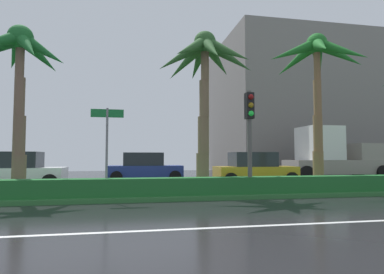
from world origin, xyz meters
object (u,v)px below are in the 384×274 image
(traffic_signal_median_right, at_px, (250,123))
(box_truck_lead, at_px, (333,156))
(palm_tree_centre_right, at_px, (318,64))
(palm_tree_centre_left, at_px, (20,62))
(street_name_sign, at_px, (107,139))
(car_in_traffic_second, at_px, (145,168))
(car_in_traffic_third, at_px, (254,169))
(palm_tree_centre, at_px, (205,65))
(car_in_traffic_leading, at_px, (17,170))

(traffic_signal_median_right, relative_size, box_truck_lead, 0.58)
(palm_tree_centre_right, xyz_separation_m, traffic_signal_median_right, (-3.88, -1.69, -2.89))
(palm_tree_centre_left, height_order, street_name_sign, palm_tree_centre_left)
(car_in_traffic_second, distance_m, car_in_traffic_third, 6.42)
(street_name_sign, bearing_deg, palm_tree_centre, 18.22)
(street_name_sign, bearing_deg, car_in_traffic_second, 78.37)
(palm_tree_centre, height_order, car_in_traffic_third, palm_tree_centre)
(car_in_traffic_second, distance_m, box_truck_lead, 12.44)
(palm_tree_centre, relative_size, palm_tree_centre_right, 0.94)
(street_name_sign, relative_size, box_truck_lead, 0.47)
(palm_tree_centre_left, distance_m, box_truck_lead, 18.88)
(traffic_signal_median_right, distance_m, car_in_traffic_leading, 11.31)
(palm_tree_centre_right, xyz_separation_m, car_in_traffic_second, (-7.28, 6.60, -4.79))
(palm_tree_centre, distance_m, car_in_traffic_second, 8.37)
(palm_tree_centre_right, relative_size, car_in_traffic_leading, 1.59)
(palm_tree_centre_right, bearing_deg, traffic_signal_median_right, -156.43)
(palm_tree_centre, bearing_deg, palm_tree_centre_left, -179.88)
(street_name_sign, distance_m, box_truck_lead, 16.22)
(palm_tree_centre, relative_size, traffic_signal_median_right, 1.72)
(palm_tree_centre_right, xyz_separation_m, car_in_traffic_third, (-1.57, 3.67, -4.79))
(box_truck_lead, bearing_deg, traffic_signal_median_right, -137.48)
(palm_tree_centre_right, height_order, street_name_sign, palm_tree_centre_right)
(palm_tree_centre_right, relative_size, traffic_signal_median_right, 1.83)
(car_in_traffic_second, bearing_deg, traffic_signal_median_right, -67.71)
(palm_tree_centre_left, height_order, car_in_traffic_third, palm_tree_centre_left)
(palm_tree_centre, height_order, traffic_signal_median_right, palm_tree_centre)
(palm_tree_centre, relative_size, street_name_sign, 2.15)
(palm_tree_centre_left, relative_size, palm_tree_centre, 0.96)
(traffic_signal_median_right, height_order, box_truck_lead, traffic_signal_median_right)
(palm_tree_centre_left, relative_size, palm_tree_centre_right, 0.90)
(palm_tree_centre_right, relative_size, car_in_traffic_third, 1.59)
(car_in_traffic_leading, height_order, car_in_traffic_second, same)
(palm_tree_centre, bearing_deg, traffic_signal_median_right, -47.86)
(palm_tree_centre, distance_m, palm_tree_centre_right, 5.23)
(street_name_sign, xyz_separation_m, box_truck_lead, (14.08, 8.03, -0.53))
(palm_tree_centre, height_order, palm_tree_centre_right, palm_tree_centre_right)
(traffic_signal_median_right, relative_size, car_in_traffic_second, 0.87)
(palm_tree_centre_left, xyz_separation_m, car_in_traffic_leading, (-1.34, 4.23, -4.13))
(palm_tree_centre_left, xyz_separation_m, street_name_sign, (3.20, -1.21, -2.87))
(palm_tree_centre_left, distance_m, street_name_sign, 4.46)
(palm_tree_centre, xyz_separation_m, car_in_traffic_second, (-2.07, 6.82, -4.39))
(car_in_traffic_leading, xyz_separation_m, car_in_traffic_second, (6.19, 2.61, 0.00))
(palm_tree_centre, relative_size, car_in_traffic_second, 1.50)
(palm_tree_centre_right, bearing_deg, car_in_traffic_leading, 163.51)
(street_name_sign, xyz_separation_m, car_in_traffic_second, (1.66, 8.05, -1.25))
(traffic_signal_median_right, xyz_separation_m, car_in_traffic_leading, (-9.59, 5.68, -1.90))
(palm_tree_centre_left, relative_size, traffic_signal_median_right, 1.65)
(palm_tree_centre_right, xyz_separation_m, street_name_sign, (-8.94, -1.45, -3.54))
(traffic_signal_median_right, xyz_separation_m, car_in_traffic_second, (-3.40, 8.29, -1.90))
(street_name_sign, height_order, car_in_traffic_leading, street_name_sign)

